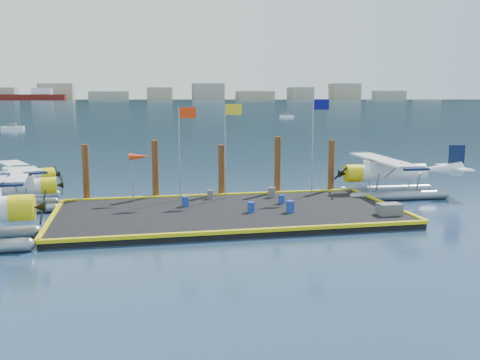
% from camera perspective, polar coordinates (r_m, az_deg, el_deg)
% --- Properties ---
extents(ground, '(4000.00, 4000.00, 0.00)m').
position_cam_1_polar(ground, '(31.85, -1.25, -3.96)').
color(ground, '#182848').
rests_on(ground, ground).
extents(dock, '(20.00, 10.00, 0.40)m').
position_cam_1_polar(dock, '(31.80, -1.25, -3.61)').
color(dock, black).
rests_on(dock, ground).
extents(dock_bumpers, '(20.25, 10.25, 0.18)m').
position_cam_1_polar(dock_bumpers, '(31.74, -1.25, -3.10)').
color(dock_bumpers, '#D2C20C').
rests_on(dock_bumpers, dock).
extents(far_backdrop, '(3050.00, 2050.00, 810.00)m').
position_cam_1_polar(far_backdrop, '(1785.01, -3.69, 9.06)').
color(far_backdrop, black).
rests_on(far_backdrop, ground).
extents(seaplane_b, '(8.02, 8.85, 3.13)m').
position_cam_1_polar(seaplane_b, '(36.00, -23.20, -0.97)').
color(seaplane_b, gray).
rests_on(seaplane_b, ground).
extents(seaplane_c, '(8.15, 8.56, 3.13)m').
position_cam_1_polar(seaplane_c, '(40.04, -22.90, -0.01)').
color(seaplane_c, gray).
rests_on(seaplane_c, ground).
extents(seaplane_d, '(9.32, 10.27, 3.65)m').
position_cam_1_polar(seaplane_d, '(39.08, 15.48, 0.51)').
color(seaplane_d, gray).
rests_on(seaplane_d, ground).
extents(drum_0, '(0.43, 0.43, 0.61)m').
position_cam_1_polar(drum_0, '(33.03, -5.87, -2.28)').
color(drum_0, '#1B3999').
rests_on(drum_0, dock).
extents(drum_1, '(0.49, 0.49, 0.69)m').
position_cam_1_polar(drum_1, '(31.28, 5.39, -2.84)').
color(drum_1, '#1B3999').
rests_on(drum_1, dock).
extents(drum_2, '(0.40, 0.40, 0.56)m').
position_cam_1_polar(drum_2, '(33.76, 4.45, -2.06)').
color(drum_2, '#1B3999').
rests_on(drum_2, dock).
extents(drum_3, '(0.43, 0.43, 0.61)m').
position_cam_1_polar(drum_3, '(31.20, 1.20, -2.90)').
color(drum_3, '#1B3999').
rests_on(drum_3, dock).
extents(drum_4, '(0.48, 0.48, 0.68)m').
position_cam_1_polar(drum_4, '(35.75, 3.41, -1.33)').
color(drum_4, '#5B5A60').
rests_on(drum_4, dock).
extents(drum_5, '(0.41, 0.41, 0.58)m').
position_cam_1_polar(drum_5, '(35.28, -3.20, -1.55)').
color(drum_5, '#5B5A60').
rests_on(drum_5, dock).
extents(crate, '(1.30, 0.87, 0.65)m').
position_cam_1_polar(crate, '(31.72, 15.63, -3.01)').
color(crate, '#5B5A60').
rests_on(crate, dock).
extents(flagpole_red, '(1.14, 0.08, 6.00)m').
position_cam_1_polar(flagpole_red, '(34.60, -6.16, 4.40)').
color(flagpole_red, gray).
rests_on(flagpole_red, dock).
extents(flagpole_yellow, '(1.14, 0.08, 6.20)m').
position_cam_1_polar(flagpole_yellow, '(35.00, -1.26, 4.69)').
color(flagpole_yellow, gray).
rests_on(flagpole_yellow, dock).
extents(flagpole_blue, '(1.14, 0.08, 6.50)m').
position_cam_1_polar(flagpole_blue, '(36.53, 8.07, 5.06)').
color(flagpole_blue, gray).
rests_on(flagpole_blue, dock).
extents(windsock, '(1.40, 0.44, 3.12)m').
position_cam_1_polar(windsock, '(34.56, -10.64, 2.35)').
color(windsock, gray).
rests_on(windsock, dock).
extents(piling_0, '(0.44, 0.44, 4.00)m').
position_cam_1_polar(piling_0, '(36.42, -16.10, 0.53)').
color(piling_0, '#492415').
rests_on(piling_0, ground).
extents(piling_1, '(0.44, 0.44, 4.20)m').
position_cam_1_polar(piling_1, '(36.32, -9.02, 0.91)').
color(piling_1, '#492415').
rests_on(piling_1, ground).
extents(piling_2, '(0.44, 0.44, 3.80)m').
position_cam_1_polar(piling_2, '(36.82, -2.00, 0.81)').
color(piling_2, '#492415').
rests_on(piling_2, ground).
extents(piling_3, '(0.44, 0.44, 4.30)m').
position_cam_1_polar(piling_3, '(37.64, 4.02, 1.36)').
color(piling_3, '#492415').
rests_on(piling_3, ground).
extents(piling_4, '(0.44, 0.44, 4.00)m').
position_cam_1_polar(piling_4, '(38.92, 9.70, 1.28)').
color(piling_4, '#492415').
rests_on(piling_4, ground).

